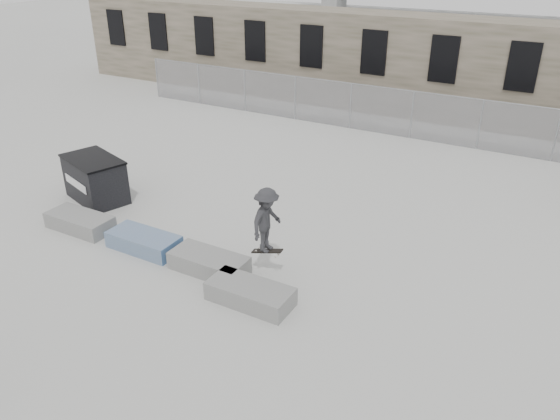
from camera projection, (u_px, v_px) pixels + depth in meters
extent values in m
plane|color=beige|center=(166.00, 254.00, 14.58)|extent=(120.00, 120.00, 0.00)
cube|color=#635B49|center=(382.00, 62.00, 26.26)|extent=(36.00, 2.50, 4.50)
cube|color=black|center=(116.00, 28.00, 32.02)|extent=(1.20, 0.12, 2.00)
cube|color=black|center=(158.00, 32.00, 30.61)|extent=(1.20, 0.12, 2.00)
cube|color=black|center=(204.00, 36.00, 29.20)|extent=(1.20, 0.12, 2.00)
cube|color=black|center=(255.00, 41.00, 27.79)|extent=(1.20, 0.12, 2.00)
cube|color=black|center=(311.00, 47.00, 26.38)|extent=(1.20, 0.12, 2.00)
cube|color=black|center=(374.00, 53.00, 24.98)|extent=(1.20, 0.12, 2.00)
cube|color=black|center=(444.00, 59.00, 23.57)|extent=(1.20, 0.12, 2.00)
cube|color=black|center=(523.00, 67.00, 22.16)|extent=(1.20, 0.12, 2.00)
cylinder|color=gray|center=(157.00, 78.00, 28.73)|extent=(0.06, 0.06, 2.00)
cylinder|color=gray|center=(199.00, 84.00, 27.52)|extent=(0.06, 0.06, 2.00)
cylinder|color=gray|center=(245.00, 91.00, 26.31)|extent=(0.06, 0.06, 2.00)
cylinder|color=gray|center=(295.00, 98.00, 25.10)|extent=(0.06, 0.06, 2.00)
cylinder|color=gray|center=(350.00, 106.00, 23.89)|extent=(0.06, 0.06, 2.00)
cylinder|color=gray|center=(412.00, 115.00, 22.68)|extent=(0.06, 0.06, 2.00)
cylinder|color=gray|center=(480.00, 125.00, 21.47)|extent=(0.06, 0.06, 2.00)
cylinder|color=gray|center=(556.00, 136.00, 20.26)|extent=(0.06, 0.06, 2.00)
cube|color=#99999E|center=(350.00, 106.00, 23.89)|extent=(22.00, 0.02, 2.00)
cylinder|color=gray|center=(352.00, 83.00, 23.44)|extent=(22.00, 0.04, 0.04)
cube|color=gray|center=(80.00, 222.00, 15.75)|extent=(2.00, 0.90, 0.46)
cube|color=#2D471E|center=(79.00, 217.00, 15.68)|extent=(1.76, 0.66, 0.10)
cube|color=#325D98|center=(144.00, 242.00, 14.72)|extent=(2.00, 0.90, 0.46)
cube|color=#2D471E|center=(143.00, 236.00, 14.65)|extent=(1.76, 0.66, 0.10)
cube|color=gray|center=(209.00, 263.00, 13.76)|extent=(2.00, 0.90, 0.46)
cube|color=#2D471E|center=(209.00, 257.00, 13.69)|extent=(1.76, 0.66, 0.10)
cube|color=gray|center=(250.00, 294.00, 12.56)|extent=(2.00, 0.90, 0.46)
cube|color=#2D471E|center=(250.00, 288.00, 12.49)|extent=(1.76, 0.66, 0.10)
cube|color=black|center=(96.00, 180.00, 17.37)|extent=(2.37, 1.85, 1.36)
cube|color=black|center=(92.00, 159.00, 17.06)|extent=(2.44, 1.91, 0.06)
cube|color=white|center=(76.00, 184.00, 16.96)|extent=(1.39, 0.48, 0.26)
imported|color=#2D2D30|center=(267.00, 220.00, 13.08)|extent=(0.65, 1.09, 1.66)
cube|color=black|center=(267.00, 251.00, 13.46)|extent=(0.81, 0.31, 0.20)
cylinder|color=beige|center=(256.00, 251.00, 13.55)|extent=(0.06, 0.03, 0.06)
cylinder|color=beige|center=(259.00, 249.00, 13.66)|extent=(0.06, 0.03, 0.06)
cylinder|color=beige|center=(276.00, 257.00, 13.31)|extent=(0.06, 0.03, 0.06)
cylinder|color=beige|center=(278.00, 254.00, 13.41)|extent=(0.06, 0.03, 0.06)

